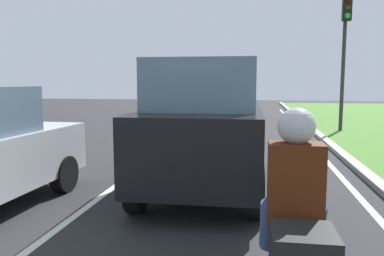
# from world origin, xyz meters

# --- Properties ---
(ground_plane) EXTENTS (60.00, 60.00, 0.00)m
(ground_plane) POSITION_xyz_m (0.00, 14.00, 0.00)
(ground_plane) COLOR #262628
(lane_line_center) EXTENTS (0.12, 32.00, 0.01)m
(lane_line_center) POSITION_xyz_m (-0.70, 14.00, 0.00)
(lane_line_center) COLOR silver
(lane_line_center) RESTS_ON ground
(lane_line_right_edge) EXTENTS (0.12, 32.00, 0.01)m
(lane_line_right_edge) POSITION_xyz_m (3.60, 14.00, 0.00)
(lane_line_right_edge) COLOR silver
(lane_line_right_edge) RESTS_ON ground
(curb_right) EXTENTS (0.24, 48.00, 0.12)m
(curb_right) POSITION_xyz_m (4.10, 14.00, 0.06)
(curb_right) COLOR #9E9B93
(curb_right) RESTS_ON ground
(car_suv_ahead) EXTENTS (2.02, 4.53, 2.28)m
(car_suv_ahead) POSITION_xyz_m (0.98, 9.25, 1.17)
(car_suv_ahead) COLOR black
(car_suv_ahead) RESTS_ON ground
(rider_person) EXTENTS (0.50, 0.40, 1.16)m
(rider_person) POSITION_xyz_m (2.15, 5.32, 1.19)
(rider_person) COLOR #4C1E0C
(rider_person) RESTS_ON ground
(traffic_light_near_right) EXTENTS (0.32, 0.50, 5.28)m
(traffic_light_near_right) POSITION_xyz_m (5.12, 17.77, 3.58)
(traffic_light_near_right) COLOR #2D2D2D
(traffic_light_near_right) RESTS_ON ground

